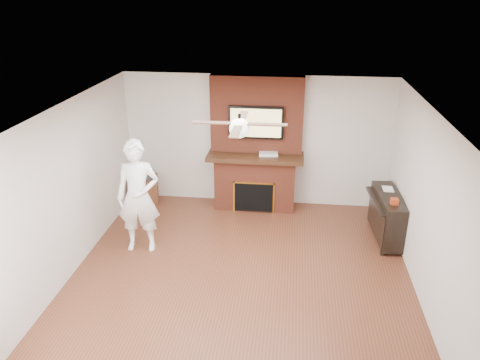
# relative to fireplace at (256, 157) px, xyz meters

# --- Properties ---
(room_shell) EXTENTS (5.36, 5.86, 2.86)m
(room_shell) POSITION_rel_fireplace_xyz_m (0.00, -2.55, 0.25)
(room_shell) COLOR #4C2516
(room_shell) RESTS_ON ground
(fireplace) EXTENTS (1.78, 0.64, 2.50)m
(fireplace) POSITION_rel_fireplace_xyz_m (0.00, 0.00, 0.00)
(fireplace) COLOR brown
(fireplace) RESTS_ON ground
(tv) EXTENTS (1.00, 0.08, 0.60)m
(tv) POSITION_rel_fireplace_xyz_m (0.00, -0.05, 0.68)
(tv) COLOR black
(tv) RESTS_ON fireplace
(ceiling_fan) EXTENTS (1.21, 1.21, 0.31)m
(ceiling_fan) POSITION_rel_fireplace_xyz_m (-0.00, -2.55, 1.34)
(ceiling_fan) COLOR black
(ceiling_fan) RESTS_ON room_shell
(person) EXTENTS (0.72, 0.53, 1.84)m
(person) POSITION_rel_fireplace_xyz_m (-1.69, -1.80, -0.07)
(person) COLOR white
(person) RESTS_ON ground
(side_table) EXTENTS (0.63, 0.63, 0.60)m
(side_table) POSITION_rel_fireplace_xyz_m (-2.19, -0.07, -0.72)
(side_table) COLOR #532C17
(side_table) RESTS_ON ground
(piano) EXTENTS (0.53, 1.24, 0.89)m
(piano) POSITION_rel_fireplace_xyz_m (2.30, -1.01, -0.57)
(piano) COLOR black
(piano) RESTS_ON ground
(cable_box) EXTENTS (0.36, 0.23, 0.05)m
(cable_box) POSITION_rel_fireplace_xyz_m (0.24, -0.10, 0.11)
(cable_box) COLOR silver
(cable_box) RESTS_ON fireplace
(candle_orange) EXTENTS (0.07, 0.07, 0.12)m
(candle_orange) POSITION_rel_fireplace_xyz_m (-0.20, -0.18, -0.94)
(candle_orange) COLOR red
(candle_orange) RESTS_ON ground
(candle_green) EXTENTS (0.07, 0.07, 0.08)m
(candle_green) POSITION_rel_fireplace_xyz_m (-0.09, -0.22, -0.96)
(candle_green) COLOR #486C2B
(candle_green) RESTS_ON ground
(candle_cream) EXTENTS (0.09, 0.09, 0.12)m
(candle_cream) POSITION_rel_fireplace_xyz_m (0.12, -0.22, -0.93)
(candle_cream) COLOR beige
(candle_cream) RESTS_ON ground
(candle_blue) EXTENTS (0.06, 0.06, 0.08)m
(candle_blue) POSITION_rel_fireplace_xyz_m (0.15, -0.20, -0.95)
(candle_blue) COLOR #3947AB
(candle_blue) RESTS_ON ground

